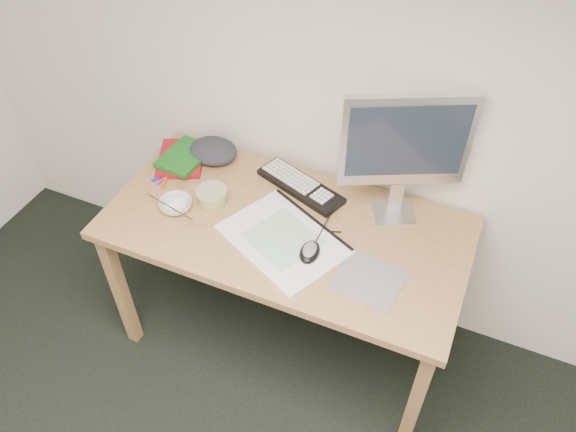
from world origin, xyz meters
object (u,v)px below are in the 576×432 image
monitor (405,145)px  rice_bowl (176,205)px  keyboard (301,186)px  desk (285,239)px  sketchpad (283,240)px

monitor → rice_bowl: monitor is taller
keyboard → monitor: size_ratio=0.72×
desk → keyboard: size_ratio=3.61×
monitor → rice_bowl: bearing=176.3°
desk → rice_bowl: rice_bowl is taller
rice_bowl → monitor: bearing=21.9°
sketchpad → monitor: bearing=68.4°
keyboard → rice_bowl: (-0.41, -0.31, 0.01)m
desk → sketchpad: size_ratio=3.14×
desk → sketchpad: sketchpad is taller
desk → keyboard: (-0.03, 0.22, 0.09)m
rice_bowl → keyboard: bearing=37.2°
desk → monitor: bearing=32.3°
desk → monitor: 0.60m
keyboard → monitor: 0.51m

